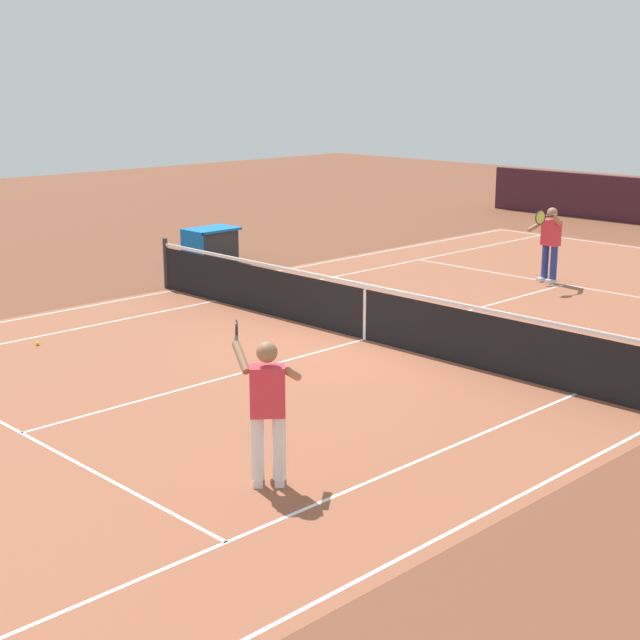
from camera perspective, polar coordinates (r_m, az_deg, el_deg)
The scene contains 8 objects.
ground_plane at distance 16.42m, azimuth 2.70°, elevation -1.16°, with size 60.00×60.00×0.00m, color brown.
court_slab at distance 16.42m, azimuth 2.70°, elevation -1.16°, with size 24.20×11.40×0.00m, color #935138.
court_line_markings at distance 16.42m, azimuth 2.70°, elevation -1.15°, with size 23.85×11.05×0.01m.
tennis_net at distance 16.30m, azimuth 2.72°, elevation 0.50°, with size 0.10×11.70×1.08m.
tennis_player_near at distance 10.37m, azimuth -3.21°, elevation -5.10°, with size 0.75×1.15×1.70m.
tennis_player_far at distance 21.44m, azimuth 13.61°, elevation 4.64°, with size 1.12×0.77×1.70m.
tennis_ball at distance 16.71m, azimuth -16.56°, elevation -1.36°, with size 0.07×0.07×0.07m, color #CCE01E.
equipment_cart_tarped at distance 23.34m, azimuth -6.56°, elevation 4.48°, with size 1.25×0.84×0.85m.
Camera 1 is at (11.64, 10.74, 4.36)m, focal length 53.43 mm.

